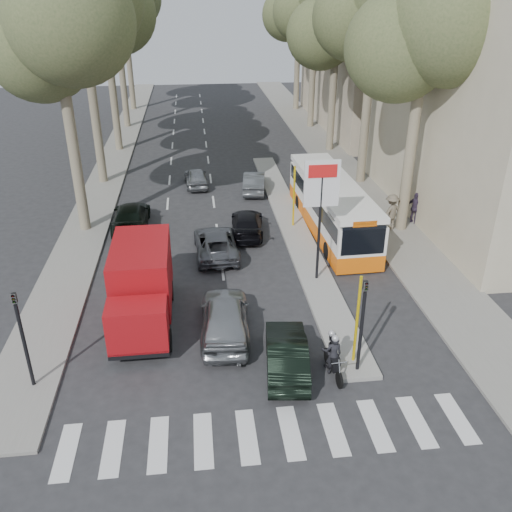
{
  "coord_description": "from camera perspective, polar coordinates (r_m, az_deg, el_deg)",
  "views": [
    {
      "loc": [
        -1.92,
        -15.86,
        11.94
      ],
      "look_at": [
        0.47,
        4.62,
        1.6
      ],
      "focal_mm": 38.0,
      "sensor_mm": 36.0,
      "label": 1
    }
  ],
  "objects": [
    {
      "name": "ground",
      "position": [
        19.95,
        0.21,
        -10.14
      ],
      "size": [
        120.0,
        120.0,
        0.0
      ],
      "primitive_type": "plane",
      "color": "#28282B",
      "rests_on": "ground"
    },
    {
      "name": "sidewalk_right",
      "position": [
        43.84,
        7.63,
        10.67
      ],
      "size": [
        3.2,
        70.0,
        0.12
      ],
      "primitive_type": "cube",
      "color": "gray",
      "rests_on": "ground"
    },
    {
      "name": "median_left",
      "position": [
        45.85,
        -14.29,
        10.8
      ],
      "size": [
        2.4,
        64.0,
        0.12
      ],
      "primitive_type": "cube",
      "color": "gray",
      "rests_on": "ground"
    },
    {
      "name": "traffic_island",
      "position": [
        29.82,
        3.9,
        3.13
      ],
      "size": [
        1.5,
        26.0,
        0.16
      ],
      "primitive_type": "cube",
      "color": "gray",
      "rests_on": "ground"
    },
    {
      "name": "building_far",
      "position": [
        52.97,
        13.55,
        21.7
      ],
      "size": [
        11.0,
        20.0,
        16.0
      ],
      "primitive_type": "cube",
      "color": "#B7A88E",
      "rests_on": "ground"
    },
    {
      "name": "billboard",
      "position": [
        23.02,
        6.82,
        5.47
      ],
      "size": [
        1.5,
        12.1,
        5.6
      ],
      "color": "yellow",
      "rests_on": "ground"
    },
    {
      "name": "traffic_light_island",
      "position": [
        17.96,
        11.21,
        -5.72
      ],
      "size": [
        0.16,
        0.41,
        3.6
      ],
      "color": "black",
      "rests_on": "ground"
    },
    {
      "name": "traffic_light_left",
      "position": [
        18.51,
        -23.6,
        -6.61
      ],
      "size": [
        0.16,
        0.41,
        3.6
      ],
      "color": "black",
      "rests_on": "ground"
    },
    {
      "name": "tree_l_a",
      "position": [
        28.64,
        -20.16,
        22.05
      ],
      "size": [
        7.4,
        7.2,
        14.1
      ],
      "color": "#6B604C",
      "rests_on": "ground"
    },
    {
      "name": "tree_l_b",
      "position": [
        36.49,
        -17.79,
        24.15
      ],
      "size": [
        7.4,
        7.2,
        14.88
      ],
      "color": "#6B604C",
      "rests_on": "ground"
    },
    {
      "name": "tree_l_c",
      "position": [
        44.4,
        -15.51,
        23.32
      ],
      "size": [
        7.4,
        7.2,
        13.71
      ],
      "color": "#6B604C",
      "rests_on": "ground"
    },
    {
      "name": "tree_r_a",
      "position": [
        28.27,
        17.74,
        22.34
      ],
      "size": [
        7.4,
        7.2,
        14.1
      ],
      "color": "#6B604C",
      "rests_on": "ground"
    },
    {
      "name": "tree_r_c",
      "position": [
        43.44,
        8.68,
        23.39
      ],
      "size": [
        7.4,
        7.2,
        13.32
      ],
      "color": "#6B604C",
      "rests_on": "ground"
    },
    {
      "name": "tree_r_e",
      "position": [
        59.06,
        4.68,
        25.04
      ],
      "size": [
        7.4,
        7.2,
        14.1
      ],
      "color": "#6B604C",
      "rests_on": "ground"
    },
    {
      "name": "silver_hatchback",
      "position": [
        20.48,
        -3.29,
        -6.47
      ],
      "size": [
        2.08,
        4.64,
        1.55
      ],
      "primitive_type": "imported",
      "rotation": [
        0.0,
        0.0,
        3.08
      ],
      "color": "#9A9DA1",
      "rests_on": "ground"
    },
    {
      "name": "dark_hatchback",
      "position": [
        18.88,
        3.24,
        -10.17
      ],
      "size": [
        1.8,
        4.06,
        1.3
      ],
      "primitive_type": "imported",
      "rotation": [
        0.0,
        0.0,
        3.03
      ],
      "color": "black",
      "rests_on": "ground"
    },
    {
      "name": "queue_car_a",
      "position": [
        26.62,
        -4.25,
        1.35
      ],
      "size": [
        2.2,
        4.45,
        1.22
      ],
      "primitive_type": "imported",
      "rotation": [
        0.0,
        0.0,
        3.18
      ],
      "color": "#55575D",
      "rests_on": "ground"
    },
    {
      "name": "queue_car_b",
      "position": [
        28.82,
        -0.96,
        3.44
      ],
      "size": [
        2.06,
        4.24,
        1.19
      ],
      "primitive_type": "imported",
      "rotation": [
        0.0,
        0.0,
        3.04
      ],
      "color": "black",
      "rests_on": "ground"
    },
    {
      "name": "queue_car_c",
      "position": [
        36.26,
        -6.34,
        8.24
      ],
      "size": [
        1.67,
        3.61,
        1.2
      ],
      "primitive_type": "imported",
      "rotation": [
        0.0,
        0.0,
        3.21
      ],
      "color": "#93979B",
      "rests_on": "ground"
    },
    {
      "name": "queue_car_d",
      "position": [
        35.04,
        -0.19,
        7.8
      ],
      "size": [
        1.84,
        3.97,
        1.26
      ],
      "primitive_type": "imported",
      "rotation": [
        0.0,
        0.0,
        3.0
      ],
      "color": "#54595D",
      "rests_on": "ground"
    },
    {
      "name": "queue_car_e",
      "position": [
        30.26,
        -13.03,
        4.06
      ],
      "size": [
        1.93,
        4.66,
        1.35
      ],
      "primitive_type": "imported",
      "rotation": [
        0.0,
        0.0,
        3.15
      ],
      "color": "black",
      "rests_on": "ground"
    },
    {
      "name": "red_truck",
      "position": [
        21.3,
        -11.95,
        -3.05
      ],
      "size": [
        2.21,
        5.7,
        3.03
      ],
      "rotation": [
        0.0,
        0.0,
        0.01
      ],
      "color": "black",
      "rests_on": "ground"
    },
    {
      "name": "city_bus",
      "position": [
        29.28,
        7.94,
        5.4
      ],
      "size": [
        2.62,
        10.6,
        2.78
      ],
      "rotation": [
        0.0,
        0.0,
        0.03
      ],
      "color": "orange",
      "rests_on": "ground"
    },
    {
      "name": "motorcycle",
      "position": [
        18.88,
        8.02,
        -10.1
      ],
      "size": [
        0.7,
        1.9,
        1.61
      ],
      "rotation": [
        0.0,
        0.0,
        0.07
      ],
      "color": "black",
      "rests_on": "ground"
    },
    {
      "name": "pedestrian_near",
      "position": [
        31.05,
        16.43,
        4.86
      ],
      "size": [
        0.97,
        1.13,
        1.75
      ],
      "primitive_type": "imported",
      "rotation": [
        0.0,
        0.0,
        2.14
      ],
      "color": "#3A2E45",
      "rests_on": "sidewalk_right"
    },
    {
      "name": "pedestrian_far",
      "position": [
        29.82,
        14.05,
        4.5
      ],
      "size": [
        1.39,
        1.06,
        1.97
      ],
      "primitive_type": "imported",
      "rotation": [
        0.0,
        0.0,
        3.58
      ],
      "color": "#655C4C",
      "rests_on": "sidewalk_right"
    }
  ]
}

